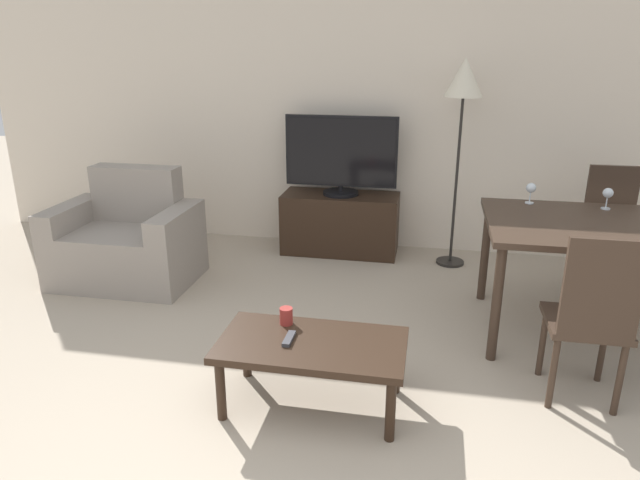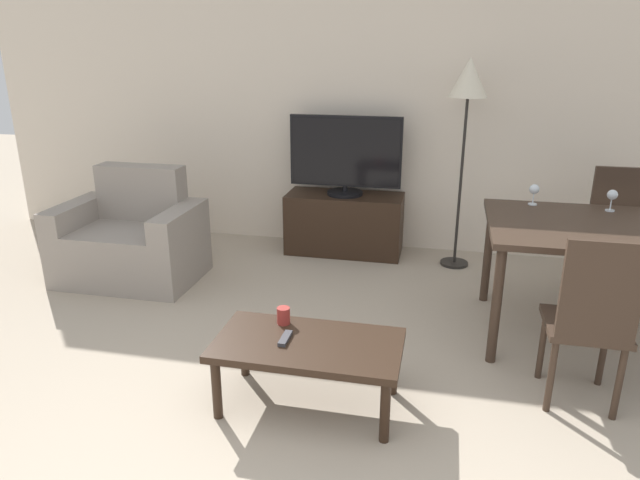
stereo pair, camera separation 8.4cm
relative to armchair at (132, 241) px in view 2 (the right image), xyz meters
The scene contains 13 objects.
wall_back 2.32m from the armchair, 37.67° to the left, with size 7.27×0.06×2.70m.
armchair is the anchor object (origin of this frame).
tv_stand 1.86m from the armchair, 31.59° to the left, with size 1.05×0.44×0.55m.
tv 1.95m from the armchair, 31.53° to the left, with size 0.99×0.32×0.70m.
coffee_table 2.31m from the armchair, 37.79° to the right, with size 0.97×0.53×0.38m.
dining_table 3.52m from the armchair, ahead, with size 1.48×1.02×0.77m.
dining_chair_near 3.42m from the armchair, 19.04° to the right, with size 0.40×0.40×0.97m.
dining_chair_far 3.79m from the armchair, ahead, with size 0.40×0.40×0.97m.
floor_lamp 2.98m from the armchair, 18.47° to the left, with size 0.31×0.31×1.74m.
remote_primary 2.22m from the armchair, 39.85° to the right, with size 0.04×0.15×0.02m.
cup_white_near 2.07m from the armchair, 37.12° to the right, with size 0.07×0.07×0.09m.
wine_glass_left 3.12m from the armchair, ahead, with size 0.07×0.07×0.15m.
wine_glass_center 3.60m from the armchair, ahead, with size 0.07×0.07×0.15m.
Camera 2 is at (0.81, -1.53, 1.84)m, focal length 32.00 mm.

